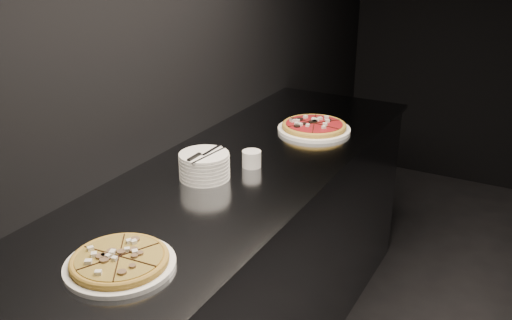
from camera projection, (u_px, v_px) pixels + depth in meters
The scene contains 7 objects.
wall_left at pixel (152, 41), 2.25m from camera, with size 0.02×5.00×2.80m, color black.
counter at pixel (236, 268), 2.44m from camera, with size 0.74×2.44×0.92m.
pizza_mushroom at pixel (120, 261), 1.62m from camera, with size 0.32×0.32×0.04m.
pizza_tomato at pixel (314, 127), 2.69m from camera, with size 0.35×0.35×0.04m.
plate_stack at pixel (204, 166), 2.19m from camera, with size 0.19×0.19×0.10m.
cutlery at pixel (203, 155), 2.15m from camera, with size 0.08×0.20×0.01m.
ramekin at pixel (252, 158), 2.29m from camera, with size 0.08×0.08×0.07m.
Camera 1 is at (-1.06, -1.78, 1.83)m, focal length 40.00 mm.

